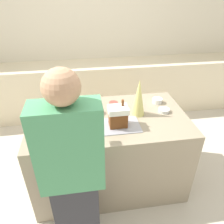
{
  "coord_description": "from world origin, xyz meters",
  "views": [
    {
      "loc": [
        -0.26,
        -1.91,
        2.16
      ],
      "look_at": [
        0.03,
        0.0,
        0.98
      ],
      "focal_mm": 35.0,
      "sensor_mm": 36.0,
      "label": 1
    }
  ],
  "objects_px": {
    "candy_bowl_near_tray_left": "(99,112)",
    "person": "(73,176)",
    "candy_bowl_near_tray_right": "(164,110)",
    "mug": "(113,106)",
    "candy_bowl_center_rear": "(70,102)",
    "candy_bowl_far_left": "(85,105)",
    "candy_bowl_behind_tray": "(64,119)",
    "decorative_tree": "(139,97)",
    "baking_tray": "(118,126)",
    "gingerbread_house": "(118,116)",
    "candy_bowl_beside_tree": "(157,100)"
  },
  "relations": [
    {
      "from": "candy_bowl_near_tray_left",
      "to": "person",
      "type": "xyz_separation_m",
      "value": [
        -0.28,
        -0.83,
        -0.04
      ]
    },
    {
      "from": "candy_bowl_near_tray_right",
      "to": "mug",
      "type": "bearing_deg",
      "value": 167.19
    },
    {
      "from": "candy_bowl_center_rear",
      "to": "candy_bowl_near_tray_left",
      "type": "bearing_deg",
      "value": -40.24
    },
    {
      "from": "candy_bowl_far_left",
      "to": "candy_bowl_behind_tray",
      "type": "distance_m",
      "value": 0.34
    },
    {
      "from": "candy_bowl_center_rear",
      "to": "candy_bowl_near_tray_right",
      "type": "bearing_deg",
      "value": -18.33
    },
    {
      "from": "mug",
      "to": "candy_bowl_near_tray_left",
      "type": "bearing_deg",
      "value": -163.63
    },
    {
      "from": "decorative_tree",
      "to": "candy_bowl_far_left",
      "type": "bearing_deg",
      "value": 156.5
    },
    {
      "from": "baking_tray",
      "to": "mug",
      "type": "bearing_deg",
      "value": 89.03
    },
    {
      "from": "baking_tray",
      "to": "candy_bowl_far_left",
      "type": "bearing_deg",
      "value": 125.48
    },
    {
      "from": "gingerbread_house",
      "to": "person",
      "type": "xyz_separation_m",
      "value": [
        -0.44,
        -0.57,
        -0.14
      ]
    },
    {
      "from": "candy_bowl_center_rear",
      "to": "person",
      "type": "height_order",
      "value": "person"
    },
    {
      "from": "candy_bowl_center_rear",
      "to": "person",
      "type": "relative_size",
      "value": 0.06
    },
    {
      "from": "gingerbread_house",
      "to": "decorative_tree",
      "type": "height_order",
      "value": "decorative_tree"
    },
    {
      "from": "candy_bowl_behind_tray",
      "to": "mug",
      "type": "xyz_separation_m",
      "value": [
        0.54,
        0.14,
        0.02
      ]
    },
    {
      "from": "candy_bowl_far_left",
      "to": "candy_bowl_behind_tray",
      "type": "height_order",
      "value": "same"
    },
    {
      "from": "candy_bowl_beside_tree",
      "to": "candy_bowl_near_tray_left",
      "type": "relative_size",
      "value": 1.22
    },
    {
      "from": "baking_tray",
      "to": "candy_bowl_behind_tray",
      "type": "relative_size",
      "value": 4.51
    },
    {
      "from": "candy_bowl_near_tray_left",
      "to": "decorative_tree",
      "type": "bearing_deg",
      "value": -10.35
    },
    {
      "from": "mug",
      "to": "decorative_tree",
      "type": "bearing_deg",
      "value": -27.1
    },
    {
      "from": "decorative_tree",
      "to": "candy_bowl_center_rear",
      "type": "distance_m",
      "value": 0.82
    },
    {
      "from": "baking_tray",
      "to": "candy_bowl_near_tray_right",
      "type": "distance_m",
      "value": 0.58
    },
    {
      "from": "mug",
      "to": "person",
      "type": "xyz_separation_m",
      "value": [
        -0.44,
        -0.88,
        -0.07
      ]
    },
    {
      "from": "candy_bowl_behind_tray",
      "to": "person",
      "type": "xyz_separation_m",
      "value": [
        0.09,
        -0.74,
        -0.05
      ]
    },
    {
      "from": "candy_bowl_behind_tray",
      "to": "baking_tray",
      "type": "bearing_deg",
      "value": -17.85
    },
    {
      "from": "gingerbread_house",
      "to": "mug",
      "type": "bearing_deg",
      "value": 89.09
    },
    {
      "from": "gingerbread_house",
      "to": "mug",
      "type": "xyz_separation_m",
      "value": [
        0.0,
        0.31,
        -0.07
      ]
    },
    {
      "from": "candy_bowl_far_left",
      "to": "baking_tray",
      "type": "bearing_deg",
      "value": -54.52
    },
    {
      "from": "candy_bowl_beside_tree",
      "to": "candy_bowl_behind_tray",
      "type": "xyz_separation_m",
      "value": [
        -1.07,
        -0.23,
        -0.0
      ]
    },
    {
      "from": "baking_tray",
      "to": "candy_bowl_near_tray_left",
      "type": "height_order",
      "value": "candy_bowl_near_tray_left"
    },
    {
      "from": "candy_bowl_near_tray_right",
      "to": "candy_bowl_far_left",
      "type": "bearing_deg",
      "value": 164.29
    },
    {
      "from": "candy_bowl_center_rear",
      "to": "baking_tray",
      "type": "bearing_deg",
      "value": -48.01
    },
    {
      "from": "candy_bowl_far_left",
      "to": "decorative_tree",
      "type": "bearing_deg",
      "value": -23.5
    },
    {
      "from": "gingerbread_house",
      "to": "candy_bowl_center_rear",
      "type": "relative_size",
      "value": 2.68
    },
    {
      "from": "gingerbread_house",
      "to": "baking_tray",
      "type": "bearing_deg",
      "value": -153.54
    },
    {
      "from": "candy_bowl_beside_tree",
      "to": "person",
      "type": "xyz_separation_m",
      "value": [
        -0.98,
        -0.97,
        -0.05
      ]
    },
    {
      "from": "candy_bowl_far_left",
      "to": "candy_bowl_beside_tree",
      "type": "xyz_separation_m",
      "value": [
        0.84,
        -0.03,
        0.0
      ]
    },
    {
      "from": "gingerbread_house",
      "to": "person",
      "type": "height_order",
      "value": "person"
    },
    {
      "from": "candy_bowl_center_rear",
      "to": "candy_bowl_far_left",
      "type": "height_order",
      "value": "candy_bowl_far_left"
    },
    {
      "from": "candy_bowl_far_left",
      "to": "person",
      "type": "bearing_deg",
      "value": -97.69
    },
    {
      "from": "mug",
      "to": "candy_bowl_center_rear",
      "type": "bearing_deg",
      "value": 155.86
    },
    {
      "from": "decorative_tree",
      "to": "person",
      "type": "bearing_deg",
      "value": -132.22
    },
    {
      "from": "decorative_tree",
      "to": "mug",
      "type": "xyz_separation_m",
      "value": [
        -0.24,
        0.12,
        -0.15
      ]
    },
    {
      "from": "gingerbread_house",
      "to": "candy_bowl_near_tray_left",
      "type": "xyz_separation_m",
      "value": [
        -0.16,
        0.26,
        -0.09
      ]
    },
    {
      "from": "candy_bowl_beside_tree",
      "to": "mug",
      "type": "bearing_deg",
      "value": -170.92
    },
    {
      "from": "baking_tray",
      "to": "candy_bowl_center_rear",
      "type": "height_order",
      "value": "candy_bowl_center_rear"
    },
    {
      "from": "baking_tray",
      "to": "person",
      "type": "xyz_separation_m",
      "value": [
        -0.44,
        -0.57,
        -0.02
      ]
    },
    {
      "from": "candy_bowl_far_left",
      "to": "candy_bowl_near_tray_left",
      "type": "relative_size",
      "value": 1.33
    },
    {
      "from": "candy_bowl_center_rear",
      "to": "gingerbread_house",
      "type": "bearing_deg",
      "value": -47.99
    },
    {
      "from": "candy_bowl_near_tray_left",
      "to": "person",
      "type": "bearing_deg",
      "value": -108.45
    },
    {
      "from": "candy_bowl_far_left",
      "to": "mug",
      "type": "xyz_separation_m",
      "value": [
        0.31,
        -0.12,
        0.02
      ]
    }
  ]
}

